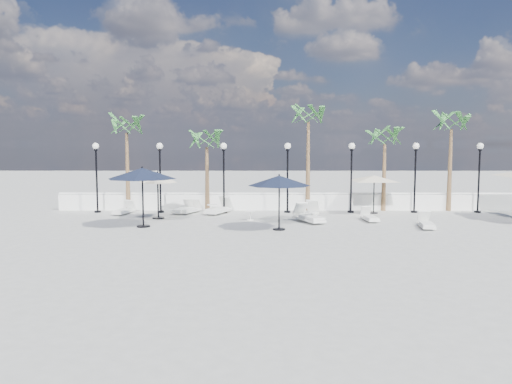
{
  "coord_description": "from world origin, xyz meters",
  "views": [
    {
      "loc": [
        -1.63,
        -20.81,
        3.76
      ],
      "look_at": [
        -1.72,
        2.73,
        1.5
      ],
      "focal_mm": 35.0,
      "sensor_mm": 36.0,
      "label": 1
    }
  ],
  "objects_px": {
    "lounger_4": "(309,217)",
    "parasol_cream_sq_a": "(374,176)",
    "lounger_6": "(426,224)",
    "lounger_1": "(219,209)",
    "lounger_5": "(309,213)",
    "lounger_7": "(370,217)",
    "lounger_3": "(190,209)",
    "parasol_navy_mid": "(279,181)",
    "lounger_0": "(183,209)",
    "lounger_2": "(124,210)",
    "parasol_navy_left": "(142,174)",
    "parasol_cream_small": "(158,178)"
  },
  "relations": [
    {
      "from": "parasol_cream_small",
      "to": "lounger_4",
      "type": "bearing_deg",
      "value": -9.12
    },
    {
      "from": "lounger_3",
      "to": "parasol_navy_left",
      "type": "bearing_deg",
      "value": -85.01
    },
    {
      "from": "lounger_2",
      "to": "lounger_6",
      "type": "height_order",
      "value": "lounger_6"
    },
    {
      "from": "lounger_0",
      "to": "lounger_1",
      "type": "distance_m",
      "value": 1.99
    },
    {
      "from": "lounger_0",
      "to": "lounger_2",
      "type": "distance_m",
      "value": 3.17
    },
    {
      "from": "lounger_3",
      "to": "parasol_navy_mid",
      "type": "distance_m",
      "value": 7.33
    },
    {
      "from": "lounger_0",
      "to": "parasol_cream_sq_a",
      "type": "bearing_deg",
      "value": 18.31
    },
    {
      "from": "parasol_navy_mid",
      "to": "parasol_navy_left",
      "type": "bearing_deg",
      "value": 172.92
    },
    {
      "from": "lounger_6",
      "to": "parasol_navy_left",
      "type": "distance_m",
      "value": 12.98
    },
    {
      "from": "lounger_3",
      "to": "lounger_0",
      "type": "bearing_deg",
      "value": -156.78
    },
    {
      "from": "lounger_4",
      "to": "parasol_navy_left",
      "type": "relative_size",
      "value": 0.7
    },
    {
      "from": "lounger_5",
      "to": "lounger_7",
      "type": "distance_m",
      "value": 3.03
    },
    {
      "from": "lounger_5",
      "to": "parasol_cream_small",
      "type": "height_order",
      "value": "parasol_cream_small"
    },
    {
      "from": "lounger_5",
      "to": "lounger_4",
      "type": "bearing_deg",
      "value": -77.87
    },
    {
      "from": "lounger_1",
      "to": "lounger_5",
      "type": "xyz_separation_m",
      "value": [
        4.72,
        -1.61,
        -0.01
      ]
    },
    {
      "from": "lounger_3",
      "to": "parasol_cream_small",
      "type": "height_order",
      "value": "parasol_cream_small"
    },
    {
      "from": "lounger_5",
      "to": "lounger_7",
      "type": "bearing_deg",
      "value": 0.2
    },
    {
      "from": "lounger_5",
      "to": "lounger_3",
      "type": "bearing_deg",
      "value": -177.4
    },
    {
      "from": "lounger_6",
      "to": "parasol_navy_left",
      "type": "relative_size",
      "value": 0.56
    },
    {
      "from": "lounger_0",
      "to": "parasol_cream_small",
      "type": "relative_size",
      "value": 0.77
    },
    {
      "from": "lounger_0",
      "to": "parasol_cream_sq_a",
      "type": "relative_size",
      "value": 0.4
    },
    {
      "from": "lounger_7",
      "to": "parasol_cream_sq_a",
      "type": "xyz_separation_m",
      "value": [
        0.84,
        2.82,
        1.86
      ]
    },
    {
      "from": "lounger_2",
      "to": "lounger_5",
      "type": "xyz_separation_m",
      "value": [
        9.83,
        -1.47,
        0.05
      ]
    },
    {
      "from": "lounger_3",
      "to": "lounger_5",
      "type": "distance_m",
      "value": 6.59
    },
    {
      "from": "lounger_0",
      "to": "lounger_1",
      "type": "height_order",
      "value": "lounger_1"
    },
    {
      "from": "lounger_4",
      "to": "parasol_navy_left",
      "type": "distance_m",
      "value": 8.09
    },
    {
      "from": "lounger_4",
      "to": "lounger_7",
      "type": "xyz_separation_m",
      "value": [
        3.03,
        0.36,
        -0.06
      ]
    },
    {
      "from": "lounger_1",
      "to": "lounger_7",
      "type": "height_order",
      "value": "lounger_1"
    },
    {
      "from": "lounger_7",
      "to": "parasol_cream_small",
      "type": "bearing_deg",
      "value": 170.23
    },
    {
      "from": "parasol_navy_mid",
      "to": "parasol_cream_sq_a",
      "type": "relative_size",
      "value": 0.6
    },
    {
      "from": "lounger_7",
      "to": "parasol_cream_sq_a",
      "type": "distance_m",
      "value": 3.48
    },
    {
      "from": "lounger_3",
      "to": "parasol_navy_mid",
      "type": "relative_size",
      "value": 0.66
    },
    {
      "from": "lounger_0",
      "to": "parasol_cream_sq_a",
      "type": "height_order",
      "value": "parasol_cream_sq_a"
    },
    {
      "from": "lounger_0",
      "to": "lounger_2",
      "type": "bearing_deg",
      "value": -154.44
    },
    {
      "from": "lounger_0",
      "to": "lounger_7",
      "type": "distance_m",
      "value": 9.97
    },
    {
      "from": "lounger_4",
      "to": "parasol_navy_left",
      "type": "height_order",
      "value": "parasol_navy_left"
    },
    {
      "from": "lounger_2",
      "to": "parasol_cream_sq_a",
      "type": "distance_m",
      "value": 13.67
    },
    {
      "from": "parasol_navy_mid",
      "to": "lounger_7",
      "type": "bearing_deg",
      "value": 28.81
    },
    {
      "from": "lounger_1",
      "to": "lounger_5",
      "type": "relative_size",
      "value": 1.02
    },
    {
      "from": "parasol_navy_mid",
      "to": "lounger_4",
      "type": "bearing_deg",
      "value": 54.69
    },
    {
      "from": "parasol_navy_mid",
      "to": "parasol_cream_sq_a",
      "type": "xyz_separation_m",
      "value": [
        5.39,
        5.32,
        -0.1
      ]
    },
    {
      "from": "lounger_0",
      "to": "parasol_cream_sq_a",
      "type": "distance_m",
      "value": 10.56
    },
    {
      "from": "lounger_4",
      "to": "parasol_cream_small",
      "type": "relative_size",
      "value": 0.92
    },
    {
      "from": "lounger_4",
      "to": "parasol_cream_sq_a",
      "type": "height_order",
      "value": "parasol_cream_sq_a"
    },
    {
      "from": "parasol_navy_left",
      "to": "lounger_1",
      "type": "bearing_deg",
      "value": 54.21
    },
    {
      "from": "lounger_6",
      "to": "parasol_cream_sq_a",
      "type": "bearing_deg",
      "value": 113.19
    },
    {
      "from": "lounger_4",
      "to": "lounger_5",
      "type": "xyz_separation_m",
      "value": [
        0.16,
        1.33,
        -0.01
      ]
    },
    {
      "from": "lounger_2",
      "to": "parasol_navy_mid",
      "type": "height_order",
      "value": "parasol_navy_mid"
    },
    {
      "from": "lounger_6",
      "to": "parasol_navy_mid",
      "type": "distance_m",
      "value": 6.93
    },
    {
      "from": "lounger_2",
      "to": "parasol_navy_mid",
      "type": "relative_size",
      "value": 0.65
    }
  ]
}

